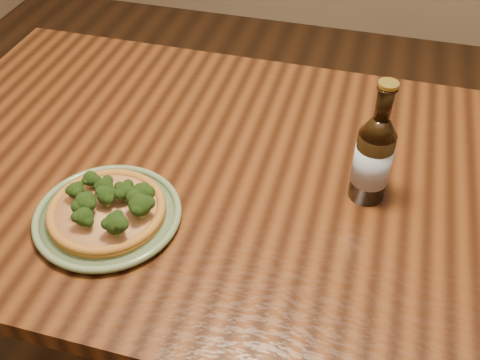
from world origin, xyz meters
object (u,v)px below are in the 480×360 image
(pizza, at_px, (108,208))
(beer_bottle, at_px, (373,157))
(plate, at_px, (108,215))
(table, at_px, (268,209))

(pizza, distance_m, beer_bottle, 0.50)
(plate, bearing_deg, beer_bottle, 23.10)
(table, relative_size, plate, 5.76)
(table, xyz_separation_m, beer_bottle, (0.19, 0.00, 0.19))
(plate, bearing_deg, table, 36.18)
(pizza, relative_size, beer_bottle, 0.85)
(pizza, bearing_deg, plate, 169.21)
(plate, distance_m, pizza, 0.02)
(plate, height_order, pizza, pizza)
(table, xyz_separation_m, plate, (-0.27, -0.20, 0.10))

